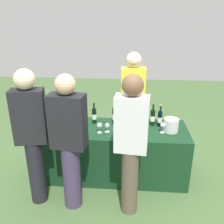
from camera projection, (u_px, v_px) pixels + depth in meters
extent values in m
plane|color=#476638|center=(112.00, 173.00, 3.76)|extent=(12.00, 12.00, 0.00)
cube|color=#14381E|center=(112.00, 152.00, 3.62)|extent=(2.14, 0.76, 0.76)
cylinder|color=black|center=(60.00, 114.00, 3.67)|extent=(0.07, 0.07, 0.23)
cylinder|color=black|center=(59.00, 105.00, 3.61)|extent=(0.03, 0.03, 0.07)
cylinder|color=gold|center=(59.00, 102.00, 3.60)|extent=(0.03, 0.03, 0.02)
cylinder|color=silver|center=(60.00, 115.00, 3.67)|extent=(0.07, 0.07, 0.08)
cylinder|color=black|center=(78.00, 118.00, 3.57)|extent=(0.08, 0.08, 0.22)
cylinder|color=black|center=(77.00, 108.00, 3.52)|extent=(0.03, 0.03, 0.08)
cylinder|color=black|center=(77.00, 105.00, 3.50)|extent=(0.03, 0.03, 0.02)
cylinder|color=silver|center=(78.00, 118.00, 3.57)|extent=(0.08, 0.08, 0.08)
cylinder|color=black|center=(94.00, 116.00, 3.62)|extent=(0.07, 0.07, 0.22)
cylinder|color=black|center=(94.00, 106.00, 3.57)|extent=(0.02, 0.02, 0.07)
cylinder|color=black|center=(94.00, 104.00, 3.55)|extent=(0.03, 0.03, 0.02)
cylinder|color=silver|center=(94.00, 117.00, 3.63)|extent=(0.07, 0.07, 0.08)
cylinder|color=black|center=(115.00, 116.00, 3.60)|extent=(0.08, 0.08, 0.24)
cylinder|color=black|center=(115.00, 106.00, 3.54)|extent=(0.03, 0.03, 0.08)
cylinder|color=black|center=(115.00, 102.00, 3.52)|extent=(0.03, 0.03, 0.02)
cylinder|color=silver|center=(115.00, 117.00, 3.60)|extent=(0.08, 0.08, 0.08)
cylinder|color=black|center=(153.00, 118.00, 3.54)|extent=(0.07, 0.07, 0.24)
cylinder|color=black|center=(153.00, 108.00, 3.49)|extent=(0.03, 0.03, 0.07)
cylinder|color=black|center=(153.00, 105.00, 3.47)|extent=(0.03, 0.03, 0.02)
cylinder|color=silver|center=(153.00, 118.00, 3.55)|extent=(0.07, 0.07, 0.08)
cylinder|color=black|center=(160.00, 119.00, 3.51)|extent=(0.06, 0.06, 0.22)
cylinder|color=black|center=(161.00, 109.00, 3.46)|extent=(0.02, 0.02, 0.09)
cylinder|color=gold|center=(161.00, 105.00, 3.44)|extent=(0.03, 0.03, 0.02)
cylinder|color=silver|center=(160.00, 120.00, 3.52)|extent=(0.07, 0.07, 0.08)
cylinder|color=silver|center=(74.00, 129.00, 3.45)|extent=(0.06, 0.06, 0.00)
cylinder|color=silver|center=(73.00, 127.00, 3.44)|extent=(0.01, 0.01, 0.07)
sphere|color=silver|center=(73.00, 122.00, 3.42)|extent=(0.07, 0.07, 0.07)
sphere|color=#590C19|center=(73.00, 123.00, 3.42)|extent=(0.04, 0.04, 0.04)
cylinder|color=silver|center=(100.00, 132.00, 3.35)|extent=(0.06, 0.06, 0.00)
cylinder|color=silver|center=(100.00, 130.00, 3.34)|extent=(0.01, 0.01, 0.07)
sphere|color=silver|center=(99.00, 125.00, 3.31)|extent=(0.07, 0.07, 0.07)
sphere|color=#590C19|center=(99.00, 126.00, 3.32)|extent=(0.04, 0.04, 0.04)
cylinder|color=silver|center=(107.00, 132.00, 3.38)|extent=(0.07, 0.07, 0.00)
cylinder|color=silver|center=(107.00, 129.00, 3.36)|extent=(0.01, 0.01, 0.06)
sphere|color=silver|center=(107.00, 125.00, 3.34)|extent=(0.06, 0.06, 0.06)
cylinder|color=silver|center=(130.00, 132.00, 3.38)|extent=(0.07, 0.07, 0.00)
cylinder|color=silver|center=(130.00, 129.00, 3.36)|extent=(0.01, 0.01, 0.08)
sphere|color=silver|center=(130.00, 124.00, 3.33)|extent=(0.07, 0.07, 0.07)
sphere|color=#590C19|center=(130.00, 125.00, 3.34)|extent=(0.04, 0.04, 0.04)
cylinder|color=silver|center=(162.00, 132.00, 3.35)|extent=(0.06, 0.06, 0.00)
cylinder|color=silver|center=(162.00, 130.00, 3.34)|extent=(0.01, 0.01, 0.08)
sphere|color=silver|center=(163.00, 125.00, 3.31)|extent=(0.07, 0.07, 0.07)
cylinder|color=silver|center=(171.00, 125.00, 3.36)|extent=(0.20, 0.20, 0.18)
cylinder|color=brown|center=(132.00, 132.00, 4.11)|extent=(0.21, 0.21, 0.87)
cube|color=yellow|center=(133.00, 88.00, 3.83)|extent=(0.38, 0.22, 0.65)
sphere|color=beige|center=(134.00, 60.00, 3.67)|extent=(0.23, 0.23, 0.23)
cylinder|color=black|center=(37.00, 172.00, 3.07)|extent=(0.20, 0.20, 0.86)
cube|color=black|center=(29.00, 117.00, 2.80)|extent=(0.40, 0.27, 0.64)
sphere|color=beige|center=(24.00, 79.00, 2.64)|extent=(0.23, 0.23, 0.23)
cylinder|color=#3F3351|center=(72.00, 176.00, 3.00)|extent=(0.22, 0.22, 0.84)
cube|color=black|center=(68.00, 122.00, 2.73)|extent=(0.42, 0.26, 0.63)
sphere|color=#D8AD8C|center=(65.00, 84.00, 2.57)|extent=(0.23, 0.23, 0.23)
cylinder|color=brown|center=(130.00, 181.00, 2.90)|extent=(0.20, 0.20, 0.85)
cube|color=silver|center=(131.00, 124.00, 2.63)|extent=(0.38, 0.23, 0.64)
sphere|color=brown|center=(133.00, 85.00, 2.47)|extent=(0.23, 0.23, 0.23)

